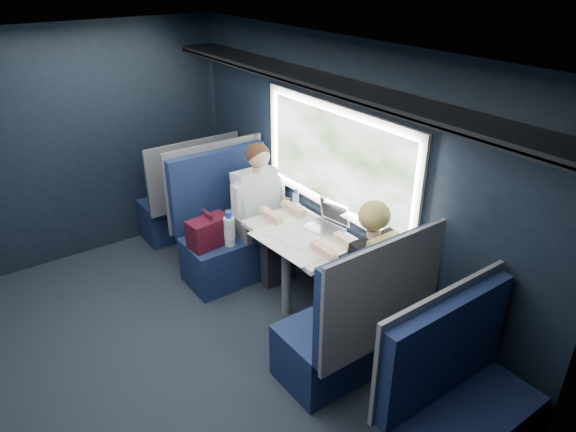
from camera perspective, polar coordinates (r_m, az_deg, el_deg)
ground at (r=4.29m, az=-10.16°, el=-14.71°), size 2.80×4.20×0.01m
room_shell at (r=3.51m, az=-11.76°, el=3.90°), size 3.00×4.40×2.40m
table at (r=4.32m, az=1.43°, el=-2.92°), size 0.62×1.00×0.74m
seat_bay_near at (r=4.98m, az=-6.45°, el=-1.92°), size 1.04×0.62×1.26m
seat_bay_far at (r=3.82m, az=7.22°, el=-12.30°), size 1.04×0.62×1.26m
seat_row_front at (r=5.74m, az=-10.91°, el=1.67°), size 1.04×0.51×1.16m
seat_row_back at (r=3.40m, az=18.33°, el=-19.89°), size 1.04×0.51×1.16m
man at (r=4.84m, az=-2.89°, el=1.23°), size 0.53×0.56×1.32m
woman at (r=3.87m, az=8.58°, el=-6.01°), size 0.53×0.56×1.32m
papers at (r=4.19m, az=0.87°, el=-2.70°), size 0.53×0.73×0.01m
laptop at (r=4.38m, az=4.60°, el=-0.51°), size 0.29×0.35×0.24m
bottle_small at (r=4.67m, az=0.86°, el=1.72°), size 0.06×0.06×0.20m
cup at (r=4.63m, az=1.02°, el=0.87°), size 0.06×0.06×0.08m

